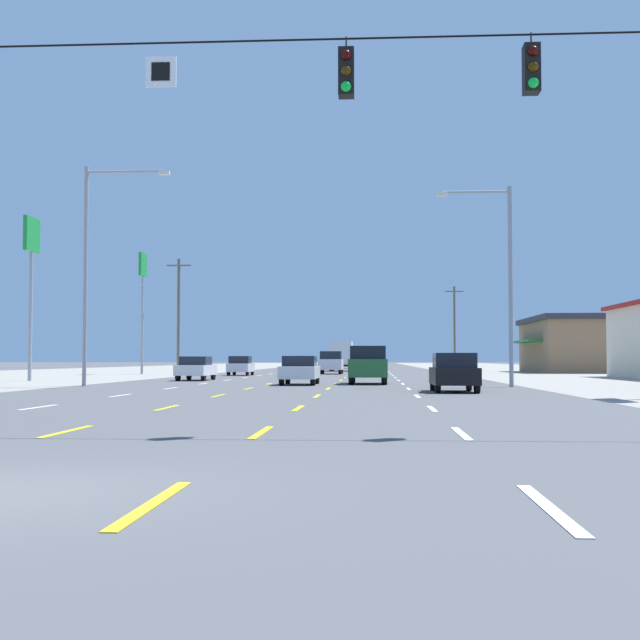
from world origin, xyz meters
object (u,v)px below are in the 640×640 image
pole_sign_left_row_2 (143,283)px  box_truck_center_turn_farthest (341,354)px  hatchback_inner_right_distant_a (371,364)px  suv_center_turn_farther (331,362)px  suv_inner_right_mid (368,364)px  pole_sign_left_row_1 (31,257)px  sedan_far_left_distant_c (294,363)px  hatchback_far_left_far (241,366)px  sedan_center_turn_near (300,370)px  hatchback_far_right_nearest (454,372)px  hatchback_center_turn_distant_b (345,363)px  streetlight_right_row_0 (503,271)px  sedan_far_left_midfar (196,368)px  streetlight_left_row_0 (94,260)px

pole_sign_left_row_2 → box_truck_center_turn_farthest: bearing=49.9°
hatchback_inner_right_distant_a → suv_center_turn_farther: bearing=-100.5°
suv_inner_right_mid → pole_sign_left_row_1: size_ratio=0.50×
hatchback_inner_right_distant_a → sedan_far_left_distant_c: 26.10m
hatchback_far_left_far → hatchback_inner_right_distant_a: (10.36, 25.96, 0.00)m
sedan_center_turn_near → suv_inner_right_mid: size_ratio=0.92×
suv_inner_right_mid → hatchback_far_right_nearest: bearing=-72.5°
hatchback_center_turn_distant_b → suv_inner_right_mid: bearing=-87.2°
suv_center_turn_farther → hatchback_far_right_nearest: bearing=-80.5°
sedan_center_turn_near → hatchback_inner_right_distant_a: (3.52, 50.46, 0.03)m
hatchback_far_right_nearest → sedan_far_left_distant_c: size_ratio=0.87×
hatchback_far_right_nearest → box_truck_center_turn_farthest: (-6.67, 59.50, 1.05)m
streetlight_right_row_0 → pole_sign_left_row_1: bearing=160.0°
sedan_center_turn_near → hatchback_center_turn_distant_b: 73.96m
sedan_center_turn_near → pole_sign_left_row_1: (-16.75, 6.59, 6.70)m
sedan_far_left_midfar → hatchback_inner_right_distant_a: bearing=75.8°
suv_center_turn_farther → pole_sign_left_row_2: pole_sign_left_row_2 is taller
hatchback_far_right_nearest → pole_sign_left_row_2: (-23.34, 39.73, 7.14)m
hatchback_far_right_nearest → sedan_far_left_distant_c: (-14.08, 83.63, -0.03)m
suv_inner_right_mid → pole_sign_left_row_1: 21.78m
hatchback_far_left_far → suv_center_turn_farther: size_ratio=0.80×
sedan_far_left_distant_c → pole_sign_left_row_2: pole_sign_left_row_2 is taller
hatchback_center_turn_distant_b → pole_sign_left_row_2: (-16.32, -43.59, 7.14)m
box_truck_center_turn_farthest → sedan_center_turn_near: bearing=-90.3°
sedan_center_turn_near → hatchback_far_left_far: (-6.84, 24.49, 0.03)m
sedan_far_left_midfar → hatchback_far_left_far: 16.04m
sedan_far_left_midfar → sedan_far_left_distant_c: 65.81m
hatchback_far_right_nearest → pole_sign_left_row_2: size_ratio=0.37×
pole_sign_left_row_2 → streetlight_right_row_0: size_ratio=1.12×
sedan_far_left_distant_c → hatchback_far_left_far: bearing=-89.6°
box_truck_center_turn_farthest → streetlight_right_row_0: 54.18m
hatchback_inner_right_distant_a → suv_inner_right_mid: bearing=-90.1°
suv_inner_right_mid → suv_center_turn_farther: (-3.41, 30.11, 0.00)m
hatchback_center_turn_distant_b → sedan_far_left_distant_c: bearing=177.6°
streetlight_left_row_0 → streetlight_right_row_0: bearing=-0.0°
suv_inner_right_mid → suv_center_turn_farther: 30.30m
box_truck_center_turn_farthest → streetlight_right_row_0: bearing=-79.8°
box_truck_center_turn_farthest → streetlight_right_row_0: size_ratio=0.76×
hatchback_inner_right_distant_a → sedan_far_left_midfar: bearing=-104.2°
box_truck_center_turn_farthest → hatchback_inner_right_distant_a: (3.27, 0.32, -1.05)m
sedan_far_left_midfar → sedan_far_left_distant_c: same height
hatchback_center_turn_distant_b → pole_sign_left_row_2: size_ratio=0.37×
sedan_center_turn_near → suv_center_turn_farther: bearing=89.9°
sedan_far_left_midfar → hatchback_center_turn_distant_b: (7.00, 65.51, 0.03)m
hatchback_far_right_nearest → streetlight_left_row_0: streetlight_left_row_0 is taller
pole_sign_left_row_1 → pole_sign_left_row_2: pole_sign_left_row_2 is taller
sedan_far_left_distant_c → pole_sign_left_row_2: 45.43m
suv_inner_right_mid → sedan_far_left_midfar: bearing=147.0°
box_truck_center_turn_farthest → sedan_far_left_distant_c: 25.26m
hatchback_center_turn_distant_b → pole_sign_left_row_1: (-16.66, -67.38, 6.67)m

